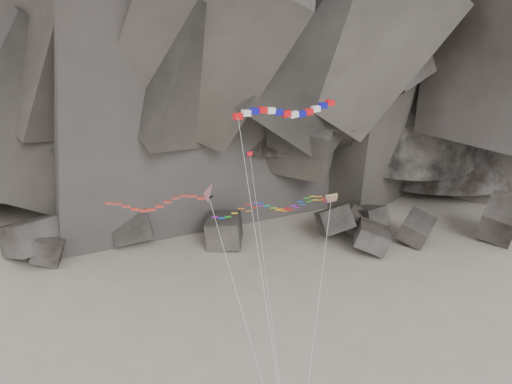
{
  "coord_description": "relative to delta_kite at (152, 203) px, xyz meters",
  "views": [
    {
      "loc": [
        -6.46,
        -40.27,
        38.87
      ],
      "look_at": [
        -3.54,
        6.0,
        20.55
      ],
      "focal_mm": 35.0,
      "sensor_mm": 36.0,
      "label": 1
    }
  ],
  "objects": [
    {
      "name": "boulder_field",
      "position": [
        9.92,
        32.42,
        -19.31
      ],
      "size": [
        86.34,
        16.23,
        8.77
      ],
      "color": "#47423F",
      "rests_on": "ground"
    },
    {
      "name": "delta_kite",
      "position": [
        0.0,
        0.0,
        0.0
      ],
      "size": [
        16.15,
        15.12,
        21.56
      ],
      "rotation": [
        0.0,
        0.0,
        0.25
      ],
      "color": "red",
      "rests_on": "ground"
    },
    {
      "name": "banner_kite",
      "position": [
        12.46,
        4.62,
        6.97
      ],
      "size": [
        10.22,
        21.17,
        27.59
      ],
      "rotation": [
        0.0,
        0.0,
        0.42
      ],
      "color": "red",
      "rests_on": "ground"
    },
    {
      "name": "parafoil_kite",
      "position": [
        10.63,
        1.35,
        -1.24
      ],
      "size": [
        12.38,
        15.87,
        19.55
      ],
      "rotation": [
        0.0,
        0.0,
        0.18
      ],
      "color": "yellow",
      "rests_on": "ground"
    },
    {
      "name": "pennant_kite",
      "position": [
        9.49,
        0.04,
        -1.65
      ],
      "size": [
        2.9,
        17.73,
        23.26
      ],
      "rotation": [
        0.0,
        0.0,
        0.57
      ],
      "color": "red",
      "rests_on": "ground"
    }
  ]
}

